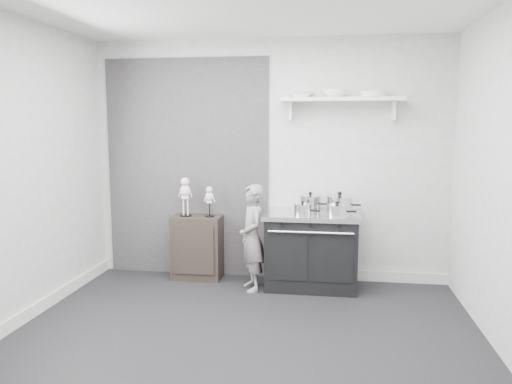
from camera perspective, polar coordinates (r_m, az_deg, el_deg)
ground at (r=4.24m, az=-1.74°, el=-16.77°), size 4.00×4.00×0.00m
room_shell at (r=4.02m, az=-2.71°, el=6.05°), size 4.02×3.62×2.71m
wall_shelf at (r=5.47m, az=9.79°, el=10.29°), size 1.30×0.26×0.24m
stove at (r=5.44m, az=6.35°, el=-6.61°), size 1.02×0.64×0.82m
side_cabinet at (r=5.77m, az=-6.72°, el=-6.29°), size 0.55×0.32×0.72m
child at (r=5.29m, az=-0.45°, el=-5.24°), size 0.41×0.49×1.13m
pot_back_left at (r=5.48m, az=6.22°, el=-1.25°), size 0.32×0.23×0.21m
pot_back_right at (r=5.45m, az=9.52°, el=-1.34°), size 0.37×0.28×0.22m
pot_front_right at (r=5.19m, az=9.26°, el=-2.09°), size 0.31×0.22×0.16m
pot_front_center at (r=5.20m, az=5.36°, el=-2.01°), size 0.27×0.18×0.15m
skeleton_full at (r=5.69m, az=-8.08°, el=-0.20°), size 0.14×0.09×0.51m
skeleton_torso at (r=5.63m, az=-5.34°, el=-0.85°), size 0.11×0.07×0.39m
bowl_large at (r=5.48m, az=5.20°, el=11.04°), size 0.27×0.27×0.07m
bowl_small at (r=5.47m, az=8.98°, el=11.05°), size 0.25×0.25×0.08m
plate_stack at (r=5.49m, az=13.33°, el=10.83°), size 0.28×0.28×0.06m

